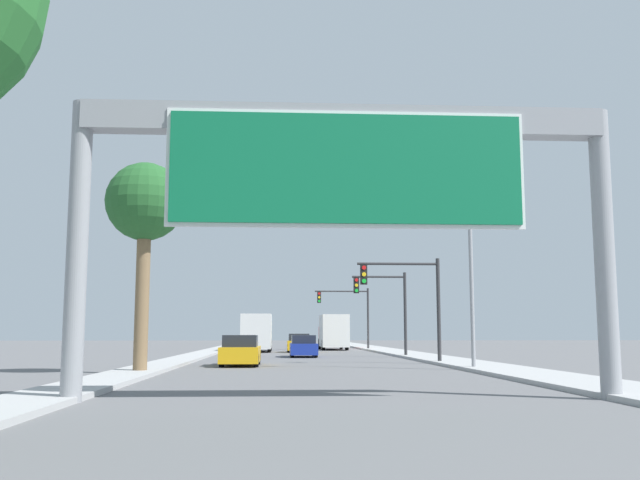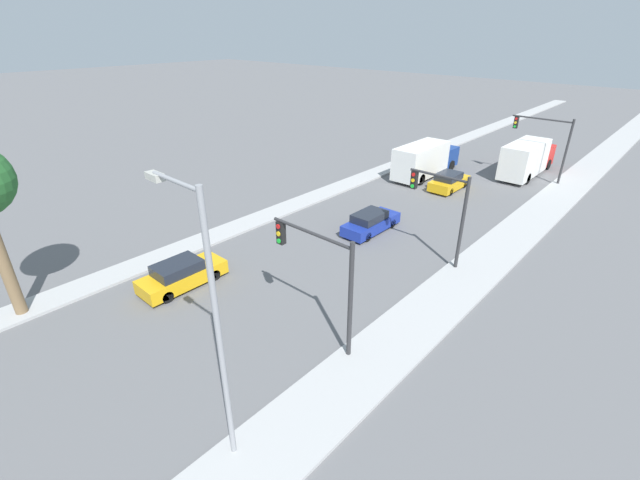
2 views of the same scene
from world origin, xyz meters
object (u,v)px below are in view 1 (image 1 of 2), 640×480
sign_gantry (346,171)px  traffic_light_near_intersection (411,292)px  truck_box_secondary (257,333)px  traffic_light_far_intersection (350,307)px  car_mid_center (303,347)px  car_mid_right (299,344)px  street_lamp_right (464,245)px  car_near_center (241,351)px  palm_tree_background (145,207)px  traffic_light_mid_block (387,300)px  truck_box_primary (333,332)px

sign_gantry → traffic_light_near_intersection: size_ratio=2.43×
truck_box_secondary → traffic_light_near_intersection: 25.84m
truck_box_secondary → traffic_light_far_intersection: traffic_light_far_intersection is taller
car_mid_center → truck_box_secondary: bearing=104.7°
sign_gantry → car_mid_right: sign_gantry is taller
car_mid_center → street_lamp_right: 18.90m
traffic_light_far_intersection → car_near_center: bearing=-105.1°
palm_tree_background → car_near_center: bearing=62.1°
street_lamp_right → palm_tree_background: bearing=-170.7°
traffic_light_near_intersection → palm_tree_background: 15.24m
car_mid_right → car_near_center: bearing=-98.3°
car_mid_center → truck_box_secondary: (-3.50, 13.34, 0.91)m
traffic_light_near_intersection → traffic_light_mid_block: 10.00m
traffic_light_far_intersection → car_mid_center: bearing=-104.7°
sign_gantry → street_lamp_right: (6.57, 13.93, -0.08)m
sign_gantry → palm_tree_background: (-7.08, 11.70, 1.11)m
traffic_light_far_intersection → truck_box_secondary: bearing=-145.8°
truck_box_primary → traffic_light_mid_block: size_ratio=1.58×
sign_gantry → traffic_light_far_intersection: 50.40m
sign_gantry → traffic_light_mid_block: size_ratio=2.39×
sign_gantry → car_mid_right: bearing=90.0°
traffic_light_far_intersection → street_lamp_right: bearing=-87.6°
traffic_light_near_intersection → palm_tree_background: bearing=-145.7°
truck_box_secondary → traffic_light_near_intersection: size_ratio=1.57×
car_mid_center → traffic_light_far_intersection: bearing=75.3°
traffic_light_near_intersection → traffic_light_far_intersection: 30.00m
truck_box_secondary → palm_tree_background: (-3.58, -32.63, 5.07)m
car_mid_center → street_lamp_right: (6.57, -17.06, 4.79)m
car_mid_center → palm_tree_background: bearing=-110.1°
sign_gantry → traffic_light_near_intersection: 20.88m
traffic_light_near_intersection → traffic_light_mid_block: size_ratio=0.98×
car_near_center → palm_tree_background: 9.70m
truck_box_primary → truck_box_secondary: truck_box_primary is taller
truck_box_primary → traffic_light_near_intersection: bearing=-86.7°
car_mid_right → traffic_light_near_intersection: size_ratio=0.77×
car_mid_center → car_mid_right: car_mid_right is taller
sign_gantry → traffic_light_far_intersection: size_ratio=2.32×
palm_tree_background → street_lamp_right: 13.88m
traffic_light_mid_block → palm_tree_background: palm_tree_background is taller
sign_gantry → car_mid_center: 31.37m
sign_gantry → car_mid_right: 42.73m
palm_tree_background → street_lamp_right: size_ratio=0.90×
traffic_light_mid_block → sign_gantry: bearing=-100.5°
traffic_light_near_intersection → traffic_light_far_intersection: (-0.24, 30.00, 0.22)m
truck_box_secondary → street_lamp_right: size_ratio=0.92×
car_near_center → traffic_light_near_intersection: 9.44m
truck_box_secondary → sign_gantry: bearing=-85.5°
car_mid_right → palm_tree_background: palm_tree_background is taller
palm_tree_background → traffic_light_far_intersection: bearing=72.5°
car_near_center → truck_box_primary: 33.30m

